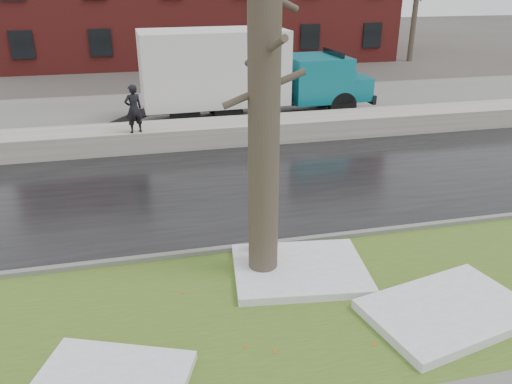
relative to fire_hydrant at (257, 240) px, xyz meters
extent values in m
plane|color=#47423D|center=(0.44, -0.60, -0.46)|extent=(120.00, 120.00, 0.00)
cube|color=#37511B|center=(0.44, -1.85, -0.44)|extent=(60.00, 4.50, 0.04)
cube|color=black|center=(0.44, 3.90, -0.44)|extent=(60.00, 7.00, 0.03)
cube|color=slate|center=(0.44, 12.40, -0.44)|extent=(60.00, 9.00, 0.03)
cube|color=slate|center=(0.44, 0.40, -0.39)|extent=(60.00, 0.15, 0.14)
cube|color=#AFA9A0|center=(0.44, 8.10, -0.08)|extent=(60.00, 1.60, 0.75)
cylinder|color=brown|center=(-5.56, 25.40, 2.79)|extent=(0.36, 0.36, 6.50)
cylinder|color=brown|center=(-5.56, 25.40, 3.14)|extent=(1.40, 0.61, 0.63)
cylinder|color=brown|center=(16.44, 23.40, 2.79)|extent=(0.36, 0.36, 6.50)
cylinder|color=brown|center=(16.44, 23.40, 3.14)|extent=(1.40, 0.61, 0.63)
cylinder|color=gray|center=(0.00, 0.00, -0.08)|extent=(0.27, 0.27, 0.67)
ellipsoid|color=#A92E0D|center=(0.00, 0.00, 0.25)|extent=(0.32, 0.32, 0.15)
cylinder|color=#A92E0D|center=(0.00, 0.00, 0.34)|extent=(0.06, 0.06, 0.05)
cylinder|color=#A92E0D|center=(-0.13, -0.05, -0.01)|extent=(0.12, 0.13, 0.11)
cylinder|color=#A92E0D|center=(0.13, 0.04, -0.01)|extent=(0.12, 0.13, 0.11)
cylinder|color=gray|center=(-0.04, 0.13, -0.01)|extent=(0.16, 0.13, 0.13)
cylinder|color=brown|center=(-0.02, -0.59, 3.18)|extent=(0.73, 0.73, 7.19)
cylinder|color=brown|center=(-0.02, -0.59, 3.90)|extent=(0.33, 1.78, 0.75)
cylinder|color=brown|center=(-0.02, -0.59, 3.28)|extent=(1.49, 0.17, 0.64)
cube|color=black|center=(2.15, 10.96, 0.22)|extent=(8.41, 1.37, 0.23)
cube|color=silver|center=(0.79, 10.91, 1.74)|extent=(5.75, 2.84, 2.83)
cube|color=#0D6F7D|center=(5.13, 11.08, 1.11)|extent=(2.50, 2.60, 1.78)
cube|color=#0D6F7D|center=(6.65, 11.14, 0.70)|extent=(1.34, 2.35, 0.94)
cube|color=black|center=(5.87, 11.10, 1.74)|extent=(0.17, 2.10, 0.94)
cube|color=black|center=(-2.66, 10.77, -0.12)|extent=(1.84, 1.33, 0.70)
cylinder|color=black|center=(5.96, 10.01, 0.12)|extent=(1.16, 0.36, 1.15)
cylinder|color=black|center=(5.88, 12.21, 0.12)|extent=(1.16, 0.36, 1.15)
cylinder|color=black|center=(1.15, 9.82, 0.12)|extent=(1.16, 0.36, 1.15)
cylinder|color=black|center=(1.06, 12.02, 0.12)|extent=(1.16, 0.36, 1.15)
cylinder|color=black|center=(-0.52, 9.76, 0.12)|extent=(1.16, 0.36, 1.15)
cylinder|color=black|center=(-0.61, 11.95, 0.12)|extent=(1.16, 0.36, 1.15)
imported|color=black|center=(-2.37, 7.50, 1.09)|extent=(0.68, 0.56, 1.59)
cube|color=silver|center=(0.68, -0.81, -0.34)|extent=(2.83, 2.31, 0.16)
cube|color=silver|center=(2.80, -2.69, -0.33)|extent=(3.12, 2.35, 0.18)
camera|label=1|loc=(-2.10, -8.91, 5.09)|focal=35.00mm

